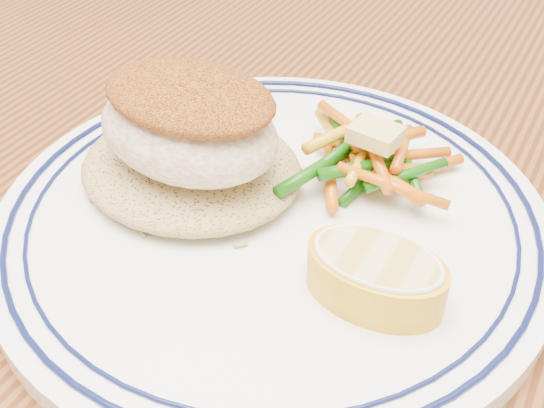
% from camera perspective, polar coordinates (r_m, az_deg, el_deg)
% --- Properties ---
extents(dining_table, '(1.50, 0.90, 0.75)m').
position_cam_1_polar(dining_table, '(0.47, 1.33, -7.90)').
color(dining_table, '#48230E').
rests_on(dining_table, ground).
extents(plate, '(0.29, 0.29, 0.02)m').
position_cam_1_polar(plate, '(0.36, 0.00, -1.29)').
color(plate, white).
rests_on(plate, dining_table).
extents(rice_pilaf, '(0.13, 0.11, 0.02)m').
position_cam_1_polar(rice_pilaf, '(0.38, -6.81, 3.40)').
color(rice_pilaf, '#A18950').
rests_on(rice_pilaf, plate).
extents(fish_fillet, '(0.11, 0.08, 0.05)m').
position_cam_1_polar(fish_fillet, '(0.35, -7.01, 6.89)').
color(fish_fillet, beige).
rests_on(fish_fillet, rice_pilaf).
extents(vegetable_pile, '(0.10, 0.11, 0.03)m').
position_cam_1_polar(vegetable_pile, '(0.38, 8.07, 3.86)').
color(vegetable_pile, '#12500A').
rests_on(vegetable_pile, plate).
extents(butter_pat, '(0.03, 0.02, 0.01)m').
position_cam_1_polar(butter_pat, '(0.37, 8.67, 5.79)').
color(butter_pat, '#DCC46C').
rests_on(butter_pat, vegetable_pile).
extents(lemon_wedge, '(0.07, 0.06, 0.03)m').
position_cam_1_polar(lemon_wedge, '(0.31, 8.67, -5.81)').
color(lemon_wedge, yellow).
rests_on(lemon_wedge, plate).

